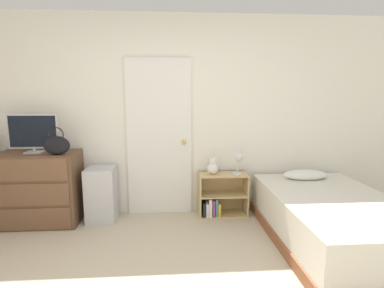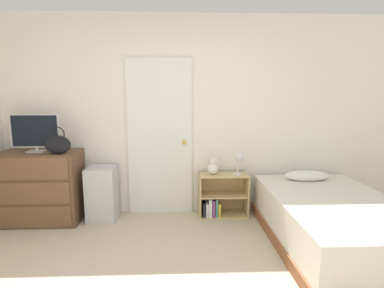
{
  "view_description": "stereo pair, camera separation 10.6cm",
  "coord_description": "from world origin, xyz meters",
  "px_view_note": "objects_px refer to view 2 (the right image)",
  "views": [
    {
      "loc": [
        0.05,
        -1.73,
        1.55
      ],
      "look_at": [
        0.3,
        1.88,
        0.96
      ],
      "focal_mm": 28.0,
      "sensor_mm": 36.0,
      "label": 1
    },
    {
      "loc": [
        0.16,
        -1.73,
        1.55
      ],
      "look_at": [
        0.3,
        1.88,
        0.96
      ],
      "focal_mm": 28.0,
      "sensor_mm": 36.0,
      "label": 2
    }
  ],
  "objects_px": {
    "desk_lamp": "(239,160)",
    "bed": "(333,222)",
    "storage_bin": "(102,193)",
    "dresser": "(42,187)",
    "handbag": "(58,144)",
    "teddy_bear": "(213,167)",
    "bookshelf": "(220,198)",
    "tv": "(35,132)"
  },
  "relations": [
    {
      "from": "handbag",
      "to": "desk_lamp",
      "type": "distance_m",
      "value": 2.17
    },
    {
      "from": "dresser",
      "to": "bookshelf",
      "type": "bearing_deg",
      "value": 2.67
    },
    {
      "from": "dresser",
      "to": "teddy_bear",
      "type": "height_order",
      "value": "dresser"
    },
    {
      "from": "storage_bin",
      "to": "bed",
      "type": "xyz_separation_m",
      "value": [
        2.56,
        -0.79,
        -0.08
      ]
    },
    {
      "from": "tv",
      "to": "storage_bin",
      "type": "relative_size",
      "value": 0.85
    },
    {
      "from": "handbag",
      "to": "bookshelf",
      "type": "distance_m",
      "value": 2.07
    },
    {
      "from": "storage_bin",
      "to": "bookshelf",
      "type": "height_order",
      "value": "storage_bin"
    },
    {
      "from": "tv",
      "to": "bookshelf",
      "type": "relative_size",
      "value": 0.91
    },
    {
      "from": "storage_bin",
      "to": "dresser",
      "type": "bearing_deg",
      "value": -175.35
    },
    {
      "from": "storage_bin",
      "to": "bed",
      "type": "height_order",
      "value": "storage_bin"
    },
    {
      "from": "desk_lamp",
      "to": "bed",
      "type": "distance_m",
      "value": 1.25
    },
    {
      "from": "storage_bin",
      "to": "desk_lamp",
      "type": "height_order",
      "value": "desk_lamp"
    },
    {
      "from": "tv",
      "to": "desk_lamp",
      "type": "height_order",
      "value": "tv"
    },
    {
      "from": "handbag",
      "to": "teddy_bear",
      "type": "distance_m",
      "value": 1.87
    },
    {
      "from": "dresser",
      "to": "handbag",
      "type": "bearing_deg",
      "value": -28.14
    },
    {
      "from": "bookshelf",
      "to": "bed",
      "type": "height_order",
      "value": "bed"
    },
    {
      "from": "handbag",
      "to": "storage_bin",
      "type": "relative_size",
      "value": 0.48
    },
    {
      "from": "tv",
      "to": "handbag",
      "type": "distance_m",
      "value": 0.37
    },
    {
      "from": "handbag",
      "to": "desk_lamp",
      "type": "xyz_separation_m",
      "value": [
        2.15,
        0.22,
        -0.25
      ]
    },
    {
      "from": "teddy_bear",
      "to": "bed",
      "type": "height_order",
      "value": "teddy_bear"
    },
    {
      "from": "bed",
      "to": "teddy_bear",
      "type": "bearing_deg",
      "value": 144.57
    },
    {
      "from": "tv",
      "to": "teddy_bear",
      "type": "relative_size",
      "value": 2.58
    },
    {
      "from": "dresser",
      "to": "bookshelf",
      "type": "height_order",
      "value": "dresser"
    },
    {
      "from": "storage_bin",
      "to": "desk_lamp",
      "type": "distance_m",
      "value": 1.77
    },
    {
      "from": "teddy_bear",
      "to": "handbag",
      "type": "bearing_deg",
      "value": -171.92
    },
    {
      "from": "handbag",
      "to": "storage_bin",
      "type": "distance_m",
      "value": 0.81
    },
    {
      "from": "bookshelf",
      "to": "handbag",
      "type": "bearing_deg",
      "value": -172.21
    },
    {
      "from": "dresser",
      "to": "bed",
      "type": "xyz_separation_m",
      "value": [
        3.28,
        -0.73,
        -0.18
      ]
    },
    {
      "from": "handbag",
      "to": "bed",
      "type": "bearing_deg",
      "value": -10.83
    },
    {
      "from": "handbag",
      "to": "teddy_bear",
      "type": "xyz_separation_m",
      "value": [
        1.82,
        0.26,
        -0.35
      ]
    },
    {
      "from": "dresser",
      "to": "handbag",
      "type": "xyz_separation_m",
      "value": [
        0.3,
        -0.16,
        0.55
      ]
    },
    {
      "from": "desk_lamp",
      "to": "bed",
      "type": "relative_size",
      "value": 0.14
    },
    {
      "from": "tv",
      "to": "bed",
      "type": "xyz_separation_m",
      "value": [
        3.3,
        -0.72,
        -0.86
      ]
    },
    {
      "from": "bookshelf",
      "to": "teddy_bear",
      "type": "bearing_deg",
      "value": -177.96
    },
    {
      "from": "dresser",
      "to": "bed",
      "type": "distance_m",
      "value": 3.36
    },
    {
      "from": "teddy_bear",
      "to": "bed",
      "type": "distance_m",
      "value": 1.48
    },
    {
      "from": "tv",
      "to": "teddy_bear",
      "type": "xyz_separation_m",
      "value": [
        2.13,
        0.11,
        -0.47
      ]
    },
    {
      "from": "dresser",
      "to": "bed",
      "type": "relative_size",
      "value": 0.47
    },
    {
      "from": "dresser",
      "to": "desk_lamp",
      "type": "height_order",
      "value": "dresser"
    },
    {
      "from": "bed",
      "to": "dresser",
      "type": "bearing_deg",
      "value": 167.47
    },
    {
      "from": "dresser",
      "to": "bed",
      "type": "height_order",
      "value": "dresser"
    },
    {
      "from": "storage_bin",
      "to": "desk_lamp",
      "type": "bearing_deg",
      "value": -0.04
    }
  ]
}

